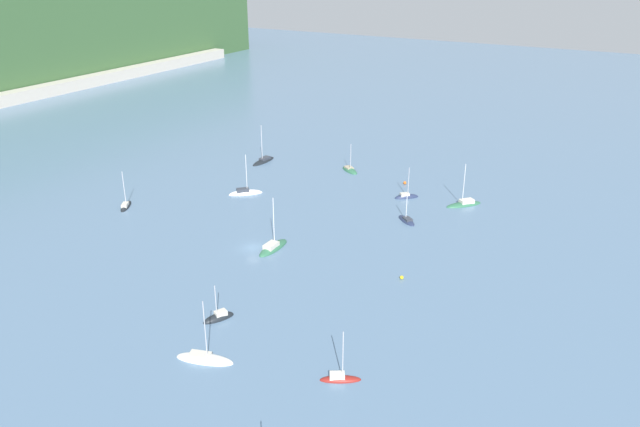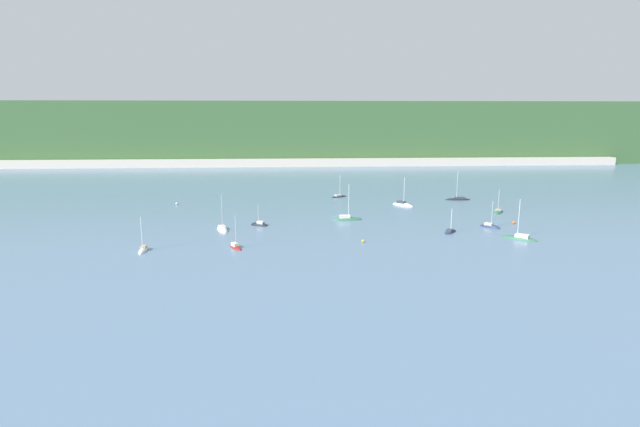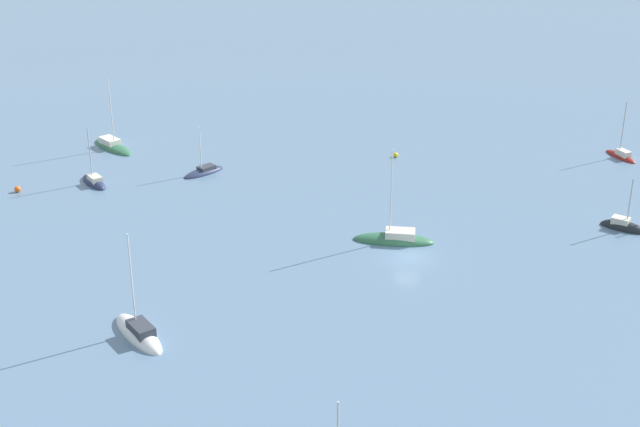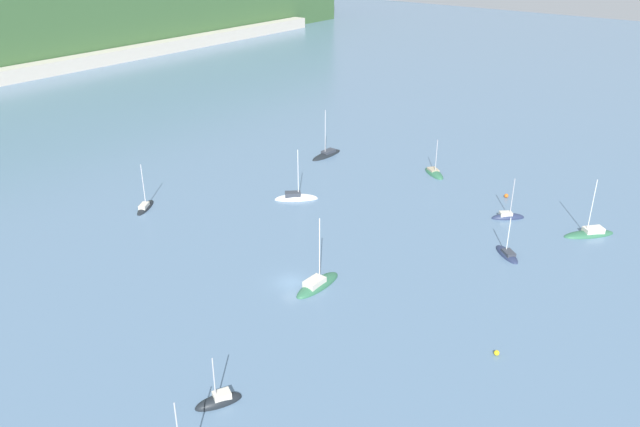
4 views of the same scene
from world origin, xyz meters
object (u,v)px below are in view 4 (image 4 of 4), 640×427
Objects in this scene: sailboat_2 at (327,155)px; sailboat_7 at (317,285)px; sailboat_1 at (296,199)px; mooring_buoy_0 at (497,353)px; sailboat_6 at (434,174)px; sailboat_10 at (508,217)px; sailboat_9 at (507,254)px; sailboat_5 at (145,207)px; sailboat_0 at (219,402)px; mooring_buoy_2 at (506,196)px; sailboat_8 at (589,234)px.

sailboat_2 is 53.20m from sailboat_7.
sailboat_1 is 16.38× the size of mooring_buoy_0.
sailboat_1 is at bearing -81.22° from sailboat_6.
sailboat_10 is (37.13, -12.19, -0.02)m from sailboat_7.
sailboat_6 is 1.20× the size of sailboat_9.
sailboat_2 reaches higher than sailboat_5.
sailboat_2 is 43.78m from sailboat_10.
sailboat_1 reaches higher than sailboat_5.
sailboat_9 is 25.31m from mooring_buoy_0.
sailboat_1 is 1.22× the size of sailboat_5.
mooring_buoy_2 is at bearing -154.94° from sailboat_0.
sailboat_5 is at bearing 89.22° from mooring_buoy_0.
sailboat_6 is 33.84m from sailboat_8.
sailboat_6 is 48.31m from sailboat_7.
sailboat_0 is at bearing -101.39° from sailboat_1.
sailboat_10 is at bearing -28.17° from sailboat_9.
mooring_buoy_2 is (6.08, 16.59, 0.24)m from sailboat_8.
sailboat_1 is (45.65, 27.53, 0.02)m from sailboat_0.
sailboat_1 is 1.30× the size of sailboat_6.
sailboat_10 reaches higher than sailboat_9.
sailboat_10 is (35.40, -52.14, -0.02)m from sailboat_5.
sailboat_10 is (12.50, 5.09, 0.02)m from sailboat_9.
mooring_buoy_2 is at bearing 21.38° from mooring_buoy_0.
sailboat_6 reaches higher than sailboat_10.
sailboat_2 is 56.44m from sailboat_8.
sailboat_7 is (-1.73, -39.95, -0.00)m from sailboat_5.
sailboat_5 is 1.07× the size of sailboat_6.
sailboat_7 reaches higher than mooring_buoy_0.
sailboat_8 is at bearing -110.12° from mooring_buoy_2.
mooring_buoy_0 is (25.44, -19.82, 0.22)m from sailboat_0.
sailboat_9 is (-23.07, -24.90, 0.02)m from sailboat_6.
sailboat_10 is (-5.97, -43.37, -0.00)m from sailboat_2.
sailboat_1 reaches higher than mooring_buoy_0.
sailboat_8 reaches higher than sailboat_6.
mooring_buoy_2 is at bearing -3.56° from sailboat_1.
sailboat_1 is at bearing -27.64° from sailboat_8.
mooring_buoy_2 is at bearing -9.94° from sailboat_7.
sailboat_2 reaches higher than sailboat_10.
sailboat_0 is 50.48m from sailboat_9.
sailboat_5 is at bearing -18.99° from sailboat_8.
sailboat_5 is at bearing 171.71° from sailboat_10.
sailboat_0 is at bearing 30.61° from sailboat_2.
sailboat_1 reaches higher than sailboat_6.
sailboat_5 is at bearing 88.25° from sailboat_7.
sailboat_6 is at bearing 102.84° from sailboat_2.
sailboat_7 reaches higher than sailboat_9.
mooring_buoy_0 is at bearing -65.61° from sailboat_1.
sailboat_0 is 25.34m from sailboat_7.
sailboat_10 is at bearing 8.07° from sailboat_6.
sailboat_2 is 1.25× the size of sailboat_5.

